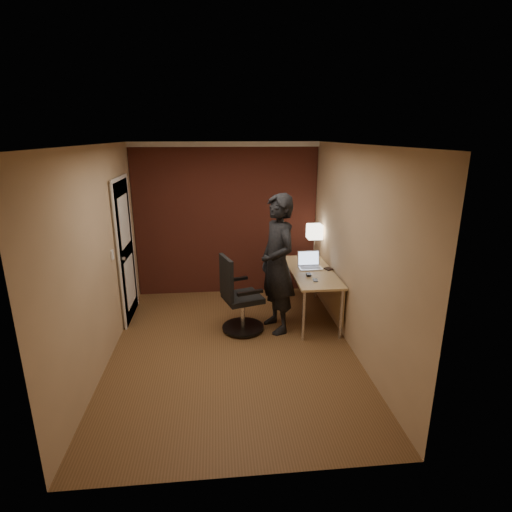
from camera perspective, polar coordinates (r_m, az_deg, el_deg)
The scene contains 9 objects.
room at distance 6.18m, azimuth -6.69°, elevation 5.33°, with size 4.00×4.00×4.00m.
desk at distance 5.87m, azimuth 8.57°, elevation -3.19°, with size 0.60×1.50×0.73m.
desk_lamp at distance 6.30m, azimuth 8.36°, elevation 3.41°, with size 0.22×0.22×0.54m.
laptop at distance 5.91m, azimuth 7.63°, elevation -1.01°, with size 0.34×0.27×0.23m.
mouse at distance 5.57m, azimuth 7.53°, elevation -2.67°, with size 0.06×0.10×0.03m, color black.
phone at distance 5.41m, azimuth 8.48°, elevation -3.43°, with size 0.06×0.12×0.01m, color black.
wallet at distance 5.87m, azimuth 10.29°, elevation -1.82°, with size 0.09×0.11×0.02m, color black.
office_chair at distance 5.43m, azimuth -2.58°, elevation -6.22°, with size 0.60×0.66×1.06m.
person at distance 5.33m, azimuth 3.08°, elevation -1.20°, with size 0.69×0.45×1.89m, color black.
Camera 1 is at (-0.15, -4.52, 2.61)m, focal length 28.00 mm.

